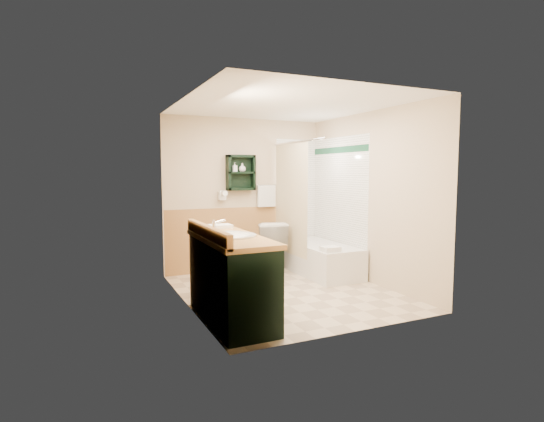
% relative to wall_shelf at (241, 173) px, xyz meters
% --- Properties ---
extents(floor, '(3.00, 3.00, 0.00)m').
position_rel_wall_shelf_xyz_m(floor, '(0.10, -1.41, -1.55)').
color(floor, '#CAB493').
rests_on(floor, ground).
extents(back_wall, '(2.60, 0.04, 2.40)m').
position_rel_wall_shelf_xyz_m(back_wall, '(0.10, 0.11, -0.35)').
color(back_wall, beige).
rests_on(back_wall, ground).
extents(left_wall, '(0.04, 3.00, 2.40)m').
position_rel_wall_shelf_xyz_m(left_wall, '(-1.22, -1.41, -0.35)').
color(left_wall, beige).
rests_on(left_wall, ground).
extents(right_wall, '(0.04, 3.00, 2.40)m').
position_rel_wall_shelf_xyz_m(right_wall, '(1.42, -1.41, -0.35)').
color(right_wall, beige).
rests_on(right_wall, ground).
extents(ceiling, '(2.60, 3.00, 0.04)m').
position_rel_wall_shelf_xyz_m(ceiling, '(0.10, -1.41, 0.87)').
color(ceiling, white).
rests_on(ceiling, back_wall).
extents(wainscot_left, '(2.98, 2.98, 1.00)m').
position_rel_wall_shelf_xyz_m(wainscot_left, '(-1.19, -1.41, -1.05)').
color(wainscot_left, '#B8864A').
rests_on(wainscot_left, left_wall).
extents(wainscot_back, '(2.58, 2.58, 1.00)m').
position_rel_wall_shelf_xyz_m(wainscot_back, '(0.10, 0.08, -1.05)').
color(wainscot_back, '#B8864A').
rests_on(wainscot_back, back_wall).
extents(mirror_frame, '(1.30, 1.30, 1.00)m').
position_rel_wall_shelf_xyz_m(mirror_frame, '(-1.17, -1.96, -0.05)').
color(mirror_frame, brown).
rests_on(mirror_frame, left_wall).
extents(mirror_glass, '(1.20, 1.20, 0.90)m').
position_rel_wall_shelf_xyz_m(mirror_glass, '(-1.17, -1.96, -0.05)').
color(mirror_glass, white).
rests_on(mirror_glass, left_wall).
extents(tile_right, '(1.50, 1.50, 2.10)m').
position_rel_wall_shelf_xyz_m(tile_right, '(1.38, -0.66, -0.50)').
color(tile_right, white).
rests_on(tile_right, right_wall).
extents(tile_back, '(0.95, 0.95, 2.10)m').
position_rel_wall_shelf_xyz_m(tile_back, '(1.13, 0.07, -0.50)').
color(tile_back, white).
rests_on(tile_back, back_wall).
extents(tile_accent, '(1.50, 1.50, 0.10)m').
position_rel_wall_shelf_xyz_m(tile_accent, '(1.37, -0.66, 0.35)').
color(tile_accent, '#13432B').
rests_on(tile_accent, right_wall).
extents(wall_shelf, '(0.45, 0.15, 0.55)m').
position_rel_wall_shelf_xyz_m(wall_shelf, '(0.00, 0.00, 0.00)').
color(wall_shelf, black).
rests_on(wall_shelf, back_wall).
extents(hair_dryer, '(0.10, 0.24, 0.18)m').
position_rel_wall_shelf_xyz_m(hair_dryer, '(-0.30, 0.02, -0.35)').
color(hair_dryer, white).
rests_on(hair_dryer, back_wall).
extents(towel_bar, '(0.40, 0.06, 0.40)m').
position_rel_wall_shelf_xyz_m(towel_bar, '(0.45, 0.04, -0.20)').
color(towel_bar, silver).
rests_on(towel_bar, back_wall).
extents(curtain_rod, '(0.03, 1.60, 0.03)m').
position_rel_wall_shelf_xyz_m(curtain_rod, '(0.63, -0.66, 0.45)').
color(curtain_rod, silver).
rests_on(curtain_rod, back_wall).
extents(shower_curtain, '(1.05, 1.05, 1.70)m').
position_rel_wall_shelf_xyz_m(shower_curtain, '(0.63, -0.48, -0.40)').
color(shower_curtain, beige).
rests_on(shower_curtain, curtain_rod).
extents(vanity, '(0.59, 1.42, 0.90)m').
position_rel_wall_shelf_xyz_m(vanity, '(-0.89, -2.10, -1.10)').
color(vanity, black).
rests_on(vanity, ground).
extents(bathtub, '(0.69, 1.50, 0.46)m').
position_rel_wall_shelf_xyz_m(bathtub, '(1.03, -0.69, -1.32)').
color(bathtub, silver).
rests_on(bathtub, ground).
extents(toilet, '(0.62, 0.88, 0.78)m').
position_rel_wall_shelf_xyz_m(toilet, '(0.40, -0.21, -1.16)').
color(toilet, silver).
rests_on(toilet, ground).
extents(counter_towel, '(0.26, 0.20, 0.04)m').
position_rel_wall_shelf_xyz_m(counter_towel, '(-0.80, -1.41, -0.63)').
color(counter_towel, silver).
rests_on(counter_towel, vanity).
extents(vanity_book, '(0.15, 0.04, 0.20)m').
position_rel_wall_shelf_xyz_m(vanity_book, '(-1.06, -1.49, -0.55)').
color(vanity_book, black).
rests_on(vanity_book, vanity).
extents(tub_towel, '(0.24, 0.20, 0.07)m').
position_rel_wall_shelf_xyz_m(tub_towel, '(0.83, -1.30, -1.05)').
color(tub_towel, silver).
rests_on(tub_towel, bathtub).
extents(soap_bottle_a, '(0.07, 0.15, 0.07)m').
position_rel_wall_shelf_xyz_m(soap_bottle_a, '(-0.10, -0.01, 0.05)').
color(soap_bottle_a, silver).
rests_on(soap_bottle_a, wall_shelf).
extents(soap_bottle_b, '(0.14, 0.16, 0.10)m').
position_rel_wall_shelf_xyz_m(soap_bottle_b, '(0.02, -0.01, 0.07)').
color(soap_bottle_b, silver).
rests_on(soap_bottle_b, wall_shelf).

